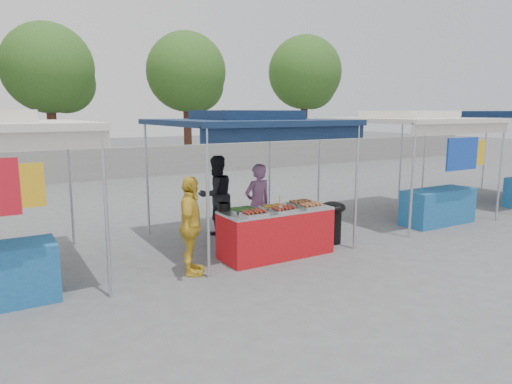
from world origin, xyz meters
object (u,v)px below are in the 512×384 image
wok_burner (333,218)px  vendor_woman (258,204)px  helper_man (216,195)px  vendor_table (276,232)px  cooking_pot (224,207)px  customer_person (191,226)px

wok_burner → vendor_woman: 1.50m
vendor_woman → helper_man: helper_man is taller
vendor_table → helper_man: helper_man is taller
vendor_woman → cooking_pot: bearing=20.7°
vendor_woman → helper_man: size_ratio=0.95×
wok_burner → customer_person: 3.08m
cooking_pot → wok_burner: 2.29m
wok_burner → customer_person: (-3.06, -0.24, 0.29)m
vendor_table → cooking_pot: cooking_pot is taller
vendor_table → customer_person: size_ratio=1.28×
cooking_pot → helper_man: (0.59, 1.54, -0.09)m
wok_burner → customer_person: bearing=176.2°
vendor_table → wok_burner: bearing=4.3°
cooking_pot → customer_person: 0.97m
customer_person → vendor_woman: bearing=-32.6°
vendor_table → cooking_pot: size_ratio=8.73×
cooking_pot → helper_man: helper_man is taller
helper_man → cooking_pot: bearing=64.1°
wok_burner → vendor_woman: vendor_woman is taller
wok_burner → vendor_woman: size_ratio=0.53×
vendor_table → cooking_pot: 1.04m
vendor_woman → customer_person: size_ratio=1.00×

